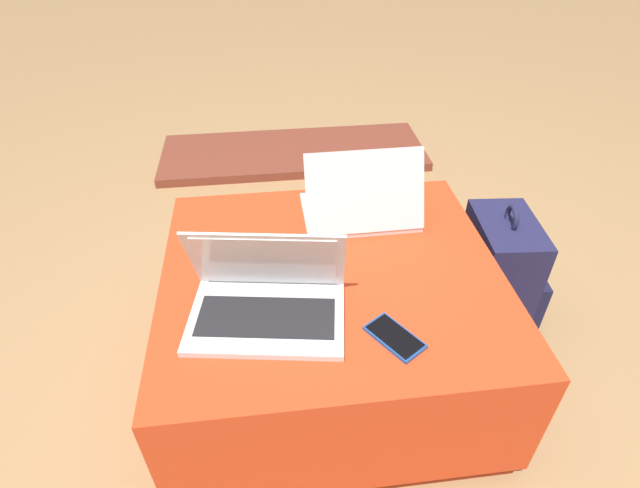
% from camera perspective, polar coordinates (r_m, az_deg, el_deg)
% --- Properties ---
extents(ground_plane, '(14.00, 14.00, 0.00)m').
position_cam_1_polar(ground_plane, '(1.65, 1.14, -14.04)').
color(ground_plane, tan).
extents(ottoman, '(0.91, 0.83, 0.42)m').
position_cam_1_polar(ottoman, '(1.49, 1.24, -9.04)').
color(ottoman, maroon).
rests_on(ottoman, ground_plane).
extents(laptop_near, '(0.40, 0.30, 0.24)m').
position_cam_1_polar(laptop_near, '(1.20, -6.09, -6.16)').
color(laptop_near, silver).
rests_on(laptop_near, ottoman).
extents(laptop_far, '(0.34, 0.24, 0.23)m').
position_cam_1_polar(laptop_far, '(1.51, 4.69, 4.47)').
color(laptop_far, silver).
rests_on(laptop_far, ottoman).
extents(cell_phone, '(0.14, 0.16, 0.01)m').
position_cam_1_polar(cell_phone, '(1.18, 8.52, -10.47)').
color(cell_phone, '#1E4C9E').
rests_on(cell_phone, ottoman).
extents(backpack, '(0.26, 0.30, 0.46)m').
position_cam_1_polar(backpack, '(1.78, 19.81, -3.21)').
color(backpack, '#23234C').
rests_on(backpack, ground_plane).
extents(fireplace_hearth, '(1.40, 0.50, 0.04)m').
position_cam_1_polar(fireplace_hearth, '(2.75, -3.05, 10.38)').
color(fireplace_hearth, brown).
rests_on(fireplace_hearth, ground_plane).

